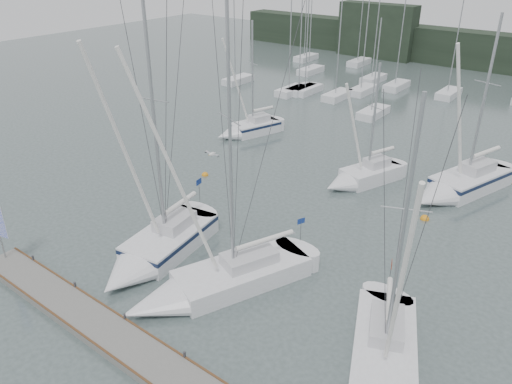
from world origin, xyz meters
TOP-DOWN VIEW (x-y plane):
  - ground at (0.00, 0.00)m, footprint 160.00×160.00m
  - dock at (0.00, -5.00)m, footprint 24.00×2.00m
  - far_building_left at (-20.00, 60.00)m, footprint 12.00×3.00m
  - mast_forest at (-3.87, 41.50)m, footprint 57.43×25.32m
  - sailboat_near_left at (-4.99, 0.40)m, footprint 4.27×9.16m
  - sailboat_near_center at (-0.62, -0.05)m, footprint 6.54×10.52m
  - sailboat_near_right at (9.37, -0.06)m, footprint 5.96×9.32m
  - sailboat_mid_a at (-13.85, 19.90)m, footprint 4.14×6.77m
  - sailboat_mid_c at (-0.41, 16.81)m, footprint 4.41×6.98m
  - sailboat_mid_d at (5.95, 19.60)m, footprint 5.49×9.56m
  - buoy_b at (5.55, 14.71)m, footprint 0.60×0.60m
  - buoy_c at (-10.71, 10.87)m, footprint 0.53×0.53m
  - seagull at (-2.10, 2.59)m, footprint 0.91×0.41m

SIDE VIEW (x-z plane):
  - ground at x=0.00m, z-range 0.00..0.00m
  - buoy_b at x=5.55m, z-range -0.30..0.30m
  - buoy_c at x=-10.71m, z-range -0.26..0.26m
  - dock at x=0.00m, z-range 0.00..0.40m
  - mast_forest at x=-3.87m, z-range -6.93..7.89m
  - sailboat_near_right at x=9.37m, z-range -6.01..7.00m
  - sailboat_near_center at x=-0.62m, z-range -7.38..8.40m
  - sailboat_mid_c at x=-0.41m, z-range -4.33..5.39m
  - sailboat_mid_a at x=-13.85m, z-range -4.99..6.10m
  - sailboat_near_left at x=-4.99m, z-range -7.19..8.42m
  - sailboat_mid_d at x=5.95m, z-range -6.06..7.35m
  - far_building_left at x=-20.00m, z-range 0.00..8.00m
  - seagull at x=-2.10m, z-range 6.61..6.79m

